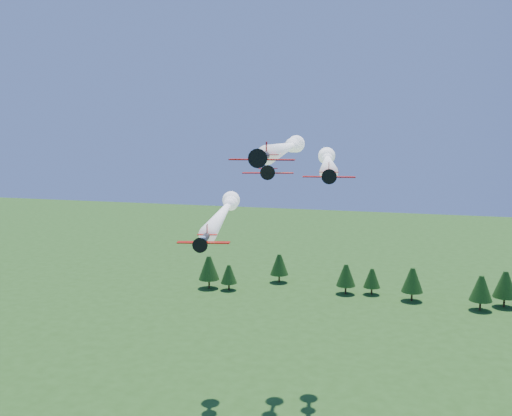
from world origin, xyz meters
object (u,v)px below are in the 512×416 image
(plane_lead, at_px, (287,147))
(plane_left, at_px, (224,211))
(plane_right, at_px, (328,161))
(plane_slot, at_px, (268,171))

(plane_lead, height_order, plane_left, plane_lead)
(plane_left, bearing_deg, plane_right, 8.60)
(plane_left, relative_size, plane_right, 0.88)
(plane_left, height_order, plane_slot, plane_slot)
(plane_left, bearing_deg, plane_lead, -3.87)
(plane_left, distance_m, plane_slot, 22.65)
(plane_lead, distance_m, plane_right, 8.82)
(plane_lead, height_order, plane_right, plane_lead)
(plane_left, relative_size, plane_slot, 5.61)
(plane_lead, bearing_deg, plane_left, -178.29)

